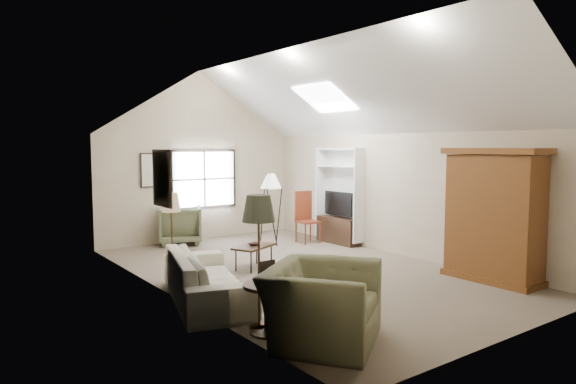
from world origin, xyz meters
TOP-DOWN VIEW (x-y plane):
  - room_shell at (0.00, 0.00)m, footprint 5.01×8.01m
  - window at (0.10, 3.96)m, footprint 1.72×0.08m
  - skylight at (1.30, 0.90)m, footprint 0.80×1.20m
  - wall_art at (-1.88, 1.94)m, footprint 1.97×3.71m
  - armoire at (2.18, -2.40)m, footprint 0.60×1.50m
  - tv_alcove at (2.34, 1.60)m, footprint 0.32×1.30m
  - media_console at (2.32, 1.60)m, footprint 0.34×1.18m
  - tv_panel at (2.32, 1.60)m, footprint 0.05×0.90m
  - sofa at (-2.20, -0.60)m, footprint 1.59×2.59m
  - armchair_near at (-1.85, -2.78)m, footprint 1.79×1.75m
  - armchair_far at (-0.65, 3.70)m, footprint 1.25×1.26m
  - coffee_table at (-0.57, 0.68)m, footprint 0.95×0.77m
  - bowl at (-0.57, 0.68)m, footprint 0.27×0.27m
  - side_table at (-2.20, -2.20)m, footprint 0.75×0.75m
  - side_chair at (1.79, 2.05)m, footprint 0.51×0.51m
  - tripod_lamp at (0.96, 2.36)m, footprint 0.50×0.50m
  - dark_lamp at (-2.20, -2.00)m, footprint 0.50×0.50m
  - tan_lamp at (-2.20, 0.60)m, footprint 0.38×0.38m

SIDE VIEW (x-z plane):
  - coffee_table at x=-0.57m, z-range 0.00..0.43m
  - media_console at x=2.32m, z-range 0.00..0.60m
  - side_table at x=-2.20m, z-range 0.00..0.61m
  - sofa at x=-2.20m, z-range 0.00..0.71m
  - armchair_far at x=-0.65m, z-range 0.00..0.87m
  - armchair_near at x=-1.85m, z-range 0.00..0.88m
  - bowl at x=-0.57m, z-range 0.43..0.48m
  - side_chair at x=1.79m, z-range 0.00..1.20m
  - tan_lamp at x=-2.20m, z-range 0.00..1.52m
  - tripod_lamp at x=0.96m, z-range 0.00..1.65m
  - dark_lamp at x=-2.20m, z-range 0.00..1.69m
  - tv_panel at x=2.32m, z-range 0.65..1.20m
  - armoire at x=2.18m, z-range 0.00..2.20m
  - tv_alcove at x=2.34m, z-range 0.10..2.20m
  - window at x=0.10m, z-range 0.74..2.16m
  - wall_art at x=-1.88m, z-range 1.29..2.17m
  - room_shell at x=0.00m, z-range 1.21..5.21m
  - skylight at x=1.30m, z-range 2.96..3.48m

